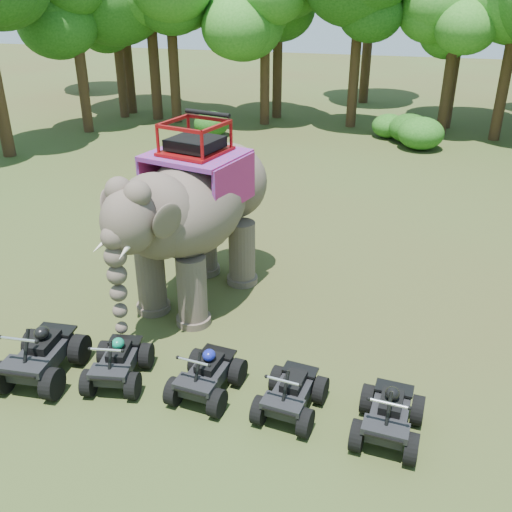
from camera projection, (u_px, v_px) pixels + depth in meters
The scene contains 20 objects.
ground at pixel (243, 353), 12.97m from camera, with size 110.00×110.00×0.00m, color #47381E.
elephant at pixel (196, 213), 14.27m from camera, with size 2.49×5.66×4.76m, color #51453B, non-canonical shape.
atv_0 at pixel (40, 349), 11.95m from camera, with size 1.36×1.86×1.38m, color black, non-canonical shape.
atv_1 at pixel (117, 357), 11.88m from camera, with size 1.14×1.57×1.16m, color black, non-canonical shape.
atv_2 at pixel (206, 369), 11.49m from camera, with size 1.16×1.60×1.18m, color black, non-canonical shape.
atv_3 at pixel (291, 388), 11.01m from camera, with size 1.13×1.55×1.15m, color black, non-canonical shape.
atv_4 at pixel (390, 409), 10.42m from camera, with size 1.18×1.62×1.20m, color black, non-canonical shape.
tree_0 at pixel (356, 48), 30.50m from camera, with size 5.91×5.91×8.45m, color #195114, non-canonical shape.
tree_1 at pixel (451, 63), 29.24m from camera, with size 5.13×5.13×7.32m, color #195114, non-canonical shape.
tree_23 at pixel (79, 58), 29.58m from camera, with size 5.42×5.42×7.74m, color #195114, non-canonical shape.
tree_24 at pixel (172, 41), 31.41m from camera, with size 6.24×6.24×8.91m, color #195114, non-canonical shape.
tree_25 at pixel (265, 53), 31.20m from camera, with size 5.40×5.40×7.72m, color #195114, non-canonical shape.
tree_27 at pixel (123, 18), 33.17m from camera, with size 7.67×7.67×10.96m, color #195114, non-canonical shape.
tree_29 at pixel (118, 52), 32.91m from camera, with size 5.21×5.21×7.44m, color #195114, non-canonical shape.
tree_31 at pixel (78, 29), 39.95m from camera, with size 6.07×6.07×8.67m, color #195114, non-canonical shape.
tree_32 at pixel (278, 44), 32.60m from camera, with size 5.83×5.83×8.33m, color #195114, non-canonical shape.
tree_34 at pixel (152, 31), 31.88m from camera, with size 6.87×6.87×9.82m, color #195114, non-canonical shape.
tree_35 at pixel (509, 55), 27.89m from camera, with size 5.90×5.90×8.43m, color #195114, non-canonical shape.
tree_36 at pixel (458, 37), 30.04m from camera, with size 6.72×6.72×9.61m, color #195114, non-canonical shape.
tree_37 at pixel (370, 16), 36.08m from camera, with size 7.53×7.53×10.75m, color #195114, non-canonical shape.
Camera 1 is at (2.99, -10.22, 7.74)m, focal length 40.00 mm.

